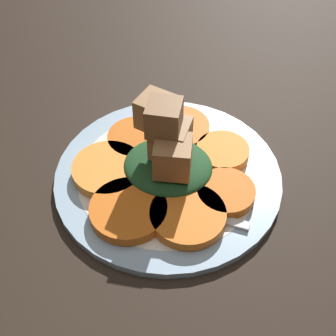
% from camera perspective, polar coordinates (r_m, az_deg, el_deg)
% --- Properties ---
extents(table_slab, '(1.20, 1.20, 0.02)m').
position_cam_1_polar(table_slab, '(0.62, 0.00, -1.95)').
color(table_slab, black).
rests_on(table_slab, ground).
extents(plate, '(0.29, 0.29, 0.01)m').
position_cam_1_polar(plate, '(0.60, 0.00, -1.01)').
color(plate, '#99B7D1').
rests_on(plate, table_slab).
extents(carrot_slice_0, '(0.07, 0.07, 0.01)m').
position_cam_1_polar(carrot_slice_0, '(0.62, 6.67, 1.96)').
color(carrot_slice_0, orange).
rests_on(carrot_slice_0, plate).
extents(carrot_slice_1, '(0.08, 0.08, 0.01)m').
position_cam_1_polar(carrot_slice_1, '(0.65, 1.64, 4.81)').
color(carrot_slice_1, orange).
rests_on(carrot_slice_1, plate).
extents(carrot_slice_2, '(0.08, 0.08, 0.01)m').
position_cam_1_polar(carrot_slice_2, '(0.63, -3.88, 3.54)').
color(carrot_slice_2, '#D66114').
rests_on(carrot_slice_2, plate).
extents(carrot_slice_3, '(0.09, 0.09, 0.01)m').
position_cam_1_polar(carrot_slice_3, '(0.60, -7.32, -0.18)').
color(carrot_slice_3, orange).
rests_on(carrot_slice_3, plate).
extents(carrot_slice_4, '(0.09, 0.09, 0.01)m').
position_cam_1_polar(carrot_slice_4, '(0.56, -4.85, -5.15)').
color(carrot_slice_4, orange).
rests_on(carrot_slice_4, plate).
extents(carrot_slice_5, '(0.09, 0.09, 0.01)m').
position_cam_1_polar(carrot_slice_5, '(0.55, 2.43, -5.80)').
color(carrot_slice_5, orange).
rests_on(carrot_slice_5, plate).
extents(carrot_slice_6, '(0.07, 0.07, 0.01)m').
position_cam_1_polar(carrot_slice_6, '(0.57, 7.06, -2.99)').
color(carrot_slice_6, '#D56013').
rests_on(carrot_slice_6, plate).
extents(center_pile, '(0.11, 0.10, 0.11)m').
position_cam_1_polar(center_pile, '(0.57, 0.02, 2.27)').
color(center_pile, '#1E4723').
rests_on(center_pile, plate).
extents(fork, '(0.19, 0.04, 0.00)m').
position_cam_1_polar(fork, '(0.56, 0.02, -4.53)').
color(fork, silver).
rests_on(fork, plate).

